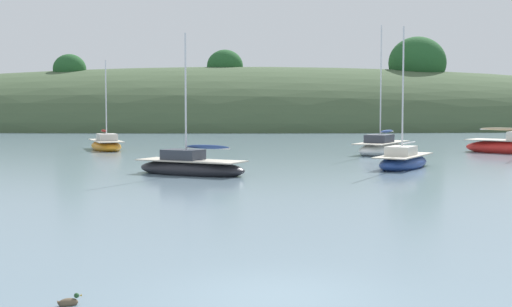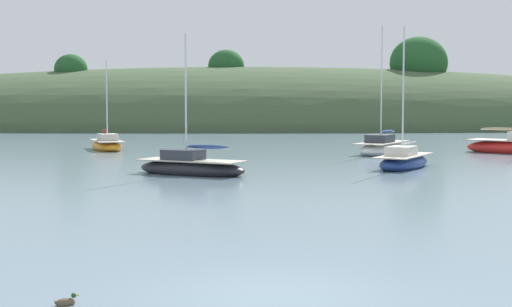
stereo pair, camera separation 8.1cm
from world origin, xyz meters
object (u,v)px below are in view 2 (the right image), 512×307
object	(u,v)px
sailboat_yellow_far	(191,167)
sailboat_navy_dinghy	(107,145)
sailboat_orange_cutter	(382,148)
duck_trailing	(66,302)
sailboat_red_portside	(404,161)

from	to	relation	value
sailboat_yellow_far	sailboat_navy_dinghy	bearing A→B (deg)	112.18
sailboat_orange_cutter	sailboat_navy_dinghy	xyz separation A→B (m)	(-19.93, 4.55, -0.04)
sailboat_yellow_far	duck_trailing	xyz separation A→B (m)	(-0.44, -23.06, -0.32)
sailboat_yellow_far	sailboat_red_portside	distance (m)	11.76
sailboat_orange_cutter	duck_trailing	distance (m)	39.53
sailboat_navy_dinghy	duck_trailing	bearing A→B (deg)	-80.16
sailboat_yellow_far	duck_trailing	distance (m)	23.06
sailboat_orange_cutter	sailboat_yellow_far	xyz separation A→B (m)	(-12.21, -14.39, -0.04)
sailboat_orange_cutter	duck_trailing	xyz separation A→B (m)	(-12.65, -37.45, -0.36)
duck_trailing	sailboat_red_portside	bearing A→B (deg)	66.09
sailboat_orange_cutter	sailboat_red_portside	size ratio (longest dim) A/B	1.16
sailboat_yellow_far	sailboat_navy_dinghy	xyz separation A→B (m)	(-7.72, 18.94, 0.00)
sailboat_red_portside	sailboat_yellow_far	bearing A→B (deg)	-163.46
sailboat_red_portside	sailboat_navy_dinghy	bearing A→B (deg)	140.62
sailboat_orange_cutter	sailboat_red_portside	xyz separation A→B (m)	(-0.94, -11.04, -0.05)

